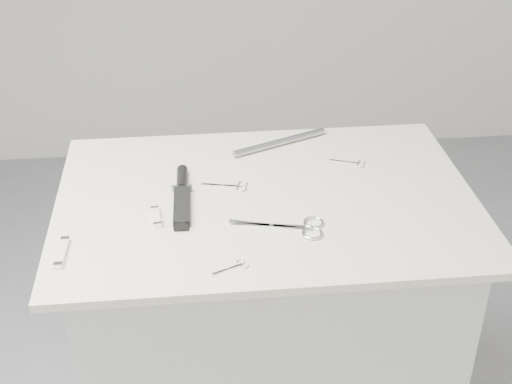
{
  "coord_description": "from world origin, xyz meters",
  "views": [
    {
      "loc": [
        -0.18,
        -1.44,
        1.81
      ],
      "look_at": [
        -0.02,
        0.02,
        0.92
      ],
      "focal_mm": 50.0,
      "sensor_mm": 36.0,
      "label": 1
    }
  ],
  "objects": [
    {
      "name": "display_board",
      "position": [
        0.0,
        0.0,
        0.91
      ],
      "size": [
        1.0,
        0.7,
        0.02
      ],
      "primitive_type": "cube",
      "color": "beige",
      "rests_on": "plinth"
    },
    {
      "name": "embroidery_scissors_b",
      "position": [
        0.24,
        0.14,
        0.92
      ],
      "size": [
        0.09,
        0.05,
        0.0
      ],
      "rotation": [
        0.0,
        0.0,
        -0.37
      ],
      "color": "silver",
      "rests_on": "display_board"
    },
    {
      "name": "large_shears",
      "position": [
        0.05,
        -0.14,
        0.92
      ],
      "size": [
        0.21,
        0.1,
        0.01
      ],
      "rotation": [
        0.0,
        0.0,
        -0.24
      ],
      "color": "silver",
      "rests_on": "display_board"
    },
    {
      "name": "pocket_knife_b",
      "position": [
        -0.26,
        -0.07,
        0.92
      ],
      "size": [
        0.03,
        0.08,
        0.01
      ],
      "rotation": [
        0.0,
        0.0,
        1.69
      ],
      "color": "beige",
      "rests_on": "display_board"
    },
    {
      "name": "plinth",
      "position": [
        0.0,
        0.0,
        0.45
      ],
      "size": [
        0.9,
        0.6,
        0.9
      ],
      "primitive_type": "cube",
      "color": "silver",
      "rests_on": "ground"
    },
    {
      "name": "sheathed_knife",
      "position": [
        -0.2,
        0.02,
        0.93
      ],
      "size": [
        0.06,
        0.25,
        0.03
      ],
      "rotation": [
        0.0,
        0.0,
        1.55
      ],
      "color": "black",
      "rests_on": "display_board"
    },
    {
      "name": "metal_rail",
      "position": [
        0.07,
        0.26,
        0.93
      ],
      "size": [
        0.27,
        0.13,
        0.02
      ],
      "primitive_type": "cylinder",
      "rotation": [
        0.0,
        1.57,
        0.41
      ],
      "color": "gray",
      "rests_on": "display_board"
    },
    {
      "name": "embroidery_scissors_a",
      "position": [
        -0.08,
        0.06,
        0.92
      ],
      "size": [
        0.11,
        0.05,
        0.0
      ],
      "rotation": [
        0.0,
        0.0,
        -0.22
      ],
      "color": "silver",
      "rests_on": "display_board"
    },
    {
      "name": "pocket_knife_a",
      "position": [
        -0.46,
        -0.19,
        0.93
      ],
      "size": [
        0.03,
        0.1,
        0.01
      ],
      "rotation": [
        0.0,
        0.0,
        1.53
      ],
      "color": "beige",
      "rests_on": "display_board"
    },
    {
      "name": "tiny_scissors",
      "position": [
        -0.1,
        -0.27,
        0.92
      ],
      "size": [
        0.08,
        0.05,
        0.0
      ],
      "rotation": [
        0.0,
        0.0,
        0.42
      ],
      "color": "silver",
      "rests_on": "display_board"
    }
  ]
}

